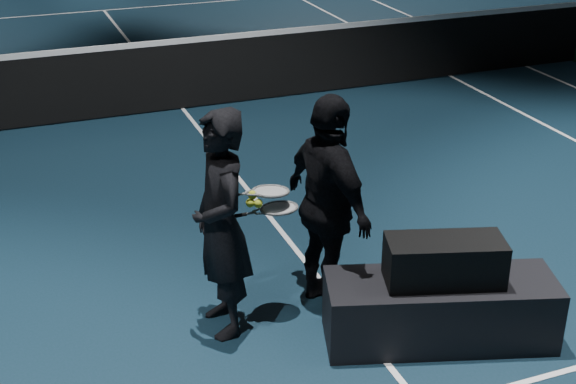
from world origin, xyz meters
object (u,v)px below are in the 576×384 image
racket_upper (271,191)px  tennis_balls (254,201)px  player_b (329,205)px  racket_lower (279,208)px  player_bench (440,310)px  racket_bag (444,261)px  player_a (221,225)px

racket_upper → tennis_balls: bearing=-170.4°
player_b → racket_lower: size_ratio=2.56×
player_bench → racket_upper: (-1.03, 0.77, 0.80)m
racket_lower → player_bench: bearing=-38.1°
racket_bag → racket_lower: size_ratio=1.23×
racket_upper → tennis_balls: (-0.14, -0.04, -0.03)m
player_a → tennis_balls: size_ratio=14.48×
player_b → racket_upper: 0.49m
player_bench → player_a: 1.72m
racket_upper → racket_bag: bearing=-42.1°
player_bench → racket_bag: racket_bag is taller
player_a → player_bench: bearing=62.1°
racket_bag → racket_lower: 1.25m
player_b → racket_upper: bearing=76.7°
player_a → racket_lower: size_ratio=2.56×
racket_bag → racket_upper: bearing=160.4°
racket_bag → player_b: size_ratio=0.48×
racket_bag → racket_lower: racket_lower is taller
racket_lower → racket_upper: racket_upper is taller
racket_bag → racket_lower: bearing=160.4°
player_a → player_b: (0.85, 0.02, 0.00)m
racket_lower → tennis_balls: (-0.20, 0.00, 0.09)m
player_bench → tennis_balls: 1.58m
player_a → tennis_balls: bearing=91.3°
player_bench → racket_upper: 1.51m
player_b → tennis_balls: player_b is taller
racket_bag → player_a: bearing=170.4°
racket_lower → tennis_balls: tennis_balls is taller
player_a → racket_bag: bearing=62.1°
player_bench → racket_upper: racket_upper is taller
player_bench → player_a: bearing=170.4°
racket_bag → player_a: player_a is taller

